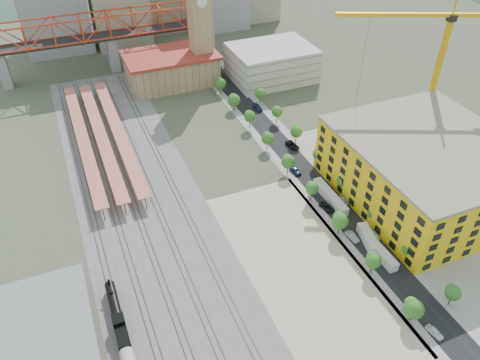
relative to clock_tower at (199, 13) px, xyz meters
name	(u,v)px	position (x,y,z in m)	size (l,w,h in m)	color
ground	(264,190)	(-8.00, -79.99, -28.70)	(400.00, 400.00, 0.00)	#474C38
ballast_strip	(134,185)	(-44.00, -62.49, -28.67)	(36.00, 165.00, 0.06)	#605E59
dirt_lot	(302,266)	(-12.00, -111.49, -28.67)	(28.00, 67.00, 0.06)	tan
street_asphalt	(288,153)	(8.00, -64.99, -28.67)	(12.00, 170.00, 0.06)	black
sidewalk_west	(273,157)	(2.50, -64.99, -28.68)	(3.00, 170.00, 0.04)	gray
sidewalk_east	(302,150)	(13.50, -64.99, -28.68)	(3.00, 170.00, 0.04)	gray
construction_pad	(427,192)	(37.00, -99.99, -28.67)	(50.00, 90.00, 0.06)	gray
rail_tracks	(128,187)	(-45.80, -62.49, -28.55)	(26.56, 160.00, 0.18)	#382B23
platform_canopies	(100,134)	(-49.00, -34.99, -24.70)	(16.00, 80.00, 4.12)	#D87953
station_hall	(171,68)	(-13.00, 2.01, -22.03)	(38.00, 24.00, 13.10)	tan
clock_tower	(199,13)	(0.00, 0.00, 0.00)	(12.00, 12.00, 52.00)	tan
parking_garage	(272,63)	(28.00, -9.99, -21.70)	(34.00, 26.00, 14.00)	silver
truss_bridge	(109,28)	(-33.00, 25.01, -9.83)	(94.00, 9.60, 25.60)	gray
construction_building	(426,170)	(34.00, -99.99, -19.29)	(44.60, 50.60, 18.80)	yellow
warehouse	(41,338)	(-74.00, -109.99, -26.20)	(22.00, 32.00, 5.00)	gray
street_trees	(302,169)	(8.00, -74.99, -28.70)	(15.40, 124.40, 8.00)	#246C20
distant_hills	(180,73)	(37.28, 180.01, -108.23)	(647.00, 264.00, 227.00)	#4C6B59
locomotive	(117,313)	(-58.00, -109.23, -26.82)	(2.60, 20.09, 5.02)	black
tower_crane	(432,53)	(52.45, -72.85, 2.50)	(44.09, 20.42, 50.55)	#F7A610
site_trailer_a	(384,256)	(8.00, -117.54, -27.43)	(2.43, 9.23, 2.53)	silver
site_trailer_b	(368,239)	(8.00, -110.92, -27.30)	(2.68, 10.17, 2.78)	silver
site_trailer_c	(336,203)	(8.00, -95.07, -27.40)	(2.50, 9.50, 2.60)	silver
site_trailer_d	(325,190)	(8.00, -88.54, -27.37)	(2.56, 9.71, 2.66)	silver
car_0	(435,332)	(5.00, -139.99, -27.98)	(1.70, 4.24, 1.44)	white
car_1	(352,237)	(5.00, -108.03, -27.95)	(1.59, 4.56, 1.50)	#9E9FA4
car_2	(327,207)	(5.00, -94.91, -28.01)	(2.29, 4.96, 1.38)	black
car_3	(295,171)	(5.00, -75.67, -27.97)	(2.04, 5.02, 1.46)	navy
car_4	(375,235)	(11.00, -109.87, -28.02)	(1.61, 4.00, 1.36)	white
car_5	(343,200)	(11.00, -94.13, -28.00)	(1.46, 4.20, 1.38)	gray
car_6	(292,145)	(11.00, -62.25, -27.90)	(2.65, 5.75, 1.60)	black
car_7	(258,108)	(11.00, -33.43, -27.92)	(2.19, 5.38, 1.56)	navy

